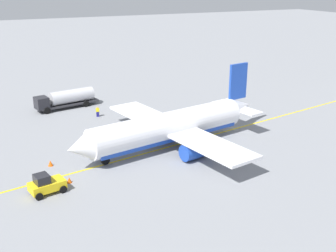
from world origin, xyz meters
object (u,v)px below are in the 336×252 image
Objects in this scene: pushback_tug at (46,184)px; safety_cone_wingtip at (69,180)px; fuel_tanker at (66,98)px; safety_cone_nose at (50,163)px; airplane at (171,127)px; refueling_worker at (98,112)px.

pushback_tug is 3.08m from safety_cone_wingtip.
pushback_tug is (8.70, 29.80, -0.72)m from fuel_tanker.
safety_cone_wingtip is at bearing 78.05° from fuel_tanker.
pushback_tug is 5.68× the size of safety_cone_nose.
airplane is at bearing -161.96° from safety_cone_wingtip.
refueling_worker is at bearing -123.23° from safety_cone_nose.
safety_cone_nose is at bearing 72.96° from fuel_tanker.
fuel_tanker is 2.87× the size of pushback_tug.
safety_cone_nose is at bearing 56.77° from refueling_worker.
fuel_tanker is 6.59× the size of refueling_worker.
safety_cone_nose is 1.08× the size of safety_cone_wingtip.
refueling_worker is (-3.49, 6.95, -0.91)m from fuel_tanker.
fuel_tanker reaches higher than safety_cone_nose.
safety_cone_wingtip is (-2.68, -1.35, -0.69)m from pushback_tug.
safety_cone_nose is at bearing -103.61° from pushback_tug.
safety_cone_wingtip is (9.51, 21.50, -0.50)m from refueling_worker.
pushback_tug is at bearing 19.46° from airplane.
airplane is at bearing -160.54° from pushback_tug.
safety_cone_nose is at bearing -78.89° from safety_cone_wingtip.
refueling_worker is 19.29m from safety_cone_nose.
airplane reaches higher than refueling_worker.
fuel_tanker is 24.18m from safety_cone_nose.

